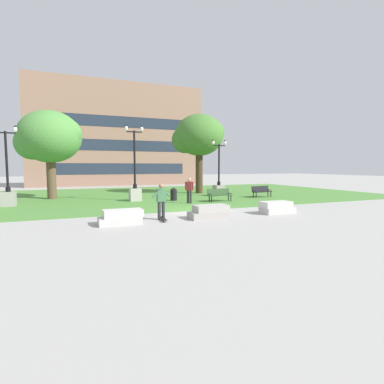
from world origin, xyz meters
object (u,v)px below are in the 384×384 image
object	(u,v)px
park_bench_near_left	(219,194)
trash_bin	(174,194)
concrete_block_right	(277,208)
lamp_post_right	(8,190)
lamp_post_center	(135,186)
person_bystander_near_lawn	(189,189)
concrete_block_center	(121,217)
person_skateboarder	(161,199)
skateboard	(163,219)
concrete_block_left	(209,212)
lamp_post_left	(219,184)
park_bench_near_right	(261,191)

from	to	relation	value
park_bench_near_left	trash_bin	xyz separation A→B (m)	(-2.82, 1.80, -0.04)
concrete_block_right	lamp_post_right	xyz separation A→B (m)	(-13.76, 8.63, 0.74)
park_bench_near_left	lamp_post_center	distance (m)	6.09
lamp_post_right	person_bystander_near_lawn	bearing A→B (deg)	-14.97
concrete_block_center	person_bystander_near_lawn	bearing A→B (deg)	45.98
person_skateboarder	skateboard	world-z (taller)	person_skateboarder
concrete_block_left	person_bystander_near_lawn	xyz separation A→B (m)	(1.26, 5.70, 0.68)
concrete_block_center	lamp_post_right	distance (m)	10.25
lamp_post_right	person_bystander_near_lawn	distance (m)	11.39
person_skateboarder	trash_bin	bearing A→B (deg)	66.83
park_bench_near_left	person_bystander_near_lawn	world-z (taller)	person_bystander_near_lawn
park_bench_near_left	lamp_post_right	distance (m)	13.68
lamp_post_right	park_bench_near_left	bearing A→B (deg)	-11.69
concrete_block_center	skateboard	size ratio (longest dim) A/B	1.80
concrete_block_left	person_bystander_near_lawn	world-z (taller)	person_bystander_near_lawn
concrete_block_right	trash_bin	size ratio (longest dim) A/B	1.92
concrete_block_center	concrete_block_left	bearing A→B (deg)	-1.00
concrete_block_right	lamp_post_left	distance (m)	9.63
person_skateboarder	skateboard	size ratio (longest dim) A/B	1.65
concrete_block_right	park_bench_near_left	size ratio (longest dim) A/B	1.01
park_bench_near_left	lamp_post_left	world-z (taller)	lamp_post_left
park_bench_near_right	person_bystander_near_lawn	size ratio (longest dim) A/B	1.09
lamp_post_center	skateboard	bearing A→B (deg)	-92.89
skateboard	park_bench_near_right	xyz separation A→B (m)	(10.40, 7.05, 0.45)
skateboard	lamp_post_left	size ratio (longest dim) A/B	0.22
person_skateboarder	lamp_post_center	xyz separation A→B (m)	(0.42, 8.01, 0.14)
skateboard	lamp_post_center	xyz separation A→B (m)	(0.42, 8.33, 1.02)
lamp_post_center	lamp_post_left	size ratio (longest dim) A/B	1.15
concrete_block_left	lamp_post_right	size ratio (longest dim) A/B	0.38
park_bench_near_right	lamp_post_center	distance (m)	10.08
concrete_block_right	park_bench_near_right	xyz separation A→B (m)	(4.13, 7.20, 0.23)
concrete_block_right	person_skateboarder	world-z (taller)	person_skateboarder
skateboard	lamp_post_center	bearing A→B (deg)	87.11
park_bench_near_right	lamp_post_center	xyz separation A→B (m)	(-9.98, 1.29, 0.57)
person_skateboarder	park_bench_near_right	world-z (taller)	person_skateboarder
skateboard	lamp_post_center	distance (m)	8.41
trash_bin	lamp_post_right	bearing A→B (deg)	174.77
park_bench_near_left	person_bystander_near_lawn	distance (m)	2.43
person_bystander_near_lawn	trash_bin	bearing A→B (deg)	102.48
park_bench_near_right	person_skateboarder	bearing A→B (deg)	-147.15
concrete_block_left	concrete_block_right	xyz separation A→B (m)	(4.02, 0.01, 0.00)
park_bench_near_right	park_bench_near_left	bearing A→B (deg)	-163.48
concrete_block_center	park_bench_near_right	bearing A→B (deg)	30.07
person_skateboarder	park_bench_near_left	size ratio (longest dim) A/B	0.93
park_bench_near_left	lamp_post_center	size ratio (longest dim) A/B	0.34
concrete_block_left	person_skateboarder	world-z (taller)	person_skateboarder
concrete_block_center	lamp_post_left	xyz separation A→B (m)	(9.65, 9.43, 0.68)
concrete_block_left	concrete_block_center	bearing A→B (deg)	179.00
concrete_block_right	lamp_post_left	world-z (taller)	lamp_post_left
park_bench_near_left	lamp_post_right	xyz separation A→B (m)	(-13.38, 2.77, 0.50)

